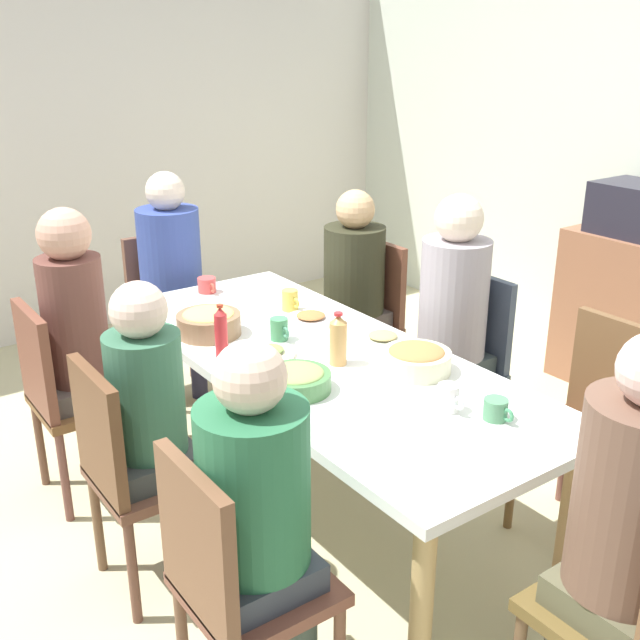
# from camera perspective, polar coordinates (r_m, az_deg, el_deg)

# --- Properties ---
(ground_plane) EXTENTS (6.48, 6.48, 0.00)m
(ground_plane) POSITION_cam_1_polar(r_m,az_deg,el_deg) (3.38, -0.00, -14.09)
(ground_plane) COLOR #BFB88D
(wall_left) EXTENTS (0.12, 5.04, 2.60)m
(wall_left) POSITION_cam_1_polar(r_m,az_deg,el_deg) (5.31, -18.03, 12.94)
(wall_left) COLOR silver
(wall_left) RESTS_ON ground_plane
(dining_table) EXTENTS (2.18, 0.88, 0.73)m
(dining_table) POSITION_cam_1_polar(r_m,az_deg,el_deg) (3.05, -0.00, -3.95)
(dining_table) COLOR white
(dining_table) RESTS_ON ground_plane
(chair_0) EXTENTS (0.40, 0.40, 0.90)m
(chair_0) POSITION_cam_1_polar(r_m,az_deg,el_deg) (4.30, -11.43, 1.05)
(chair_0) COLOR brown
(chair_0) RESTS_ON ground_plane
(person_0) EXTENTS (0.33, 0.33, 1.27)m
(person_0) POSITION_cam_1_polar(r_m,az_deg,el_deg) (4.15, -11.17, 4.02)
(person_0) COLOR #2F2F48
(person_0) RESTS_ON ground_plane
(chair_1) EXTENTS (0.40, 0.40, 0.90)m
(chair_1) POSITION_cam_1_polar(r_m,az_deg,el_deg) (2.23, -6.66, -18.86)
(chair_1) COLOR brown
(chair_1) RESTS_ON ground_plane
(person_1) EXTENTS (0.31, 0.31, 1.21)m
(person_1) POSITION_cam_1_polar(r_m,az_deg,el_deg) (2.14, -4.73, -13.61)
(person_1) COLOR #413D3C
(person_1) RESTS_ON ground_plane
(chair_2) EXTENTS (0.40, 0.40, 0.90)m
(chair_2) POSITION_cam_1_polar(r_m,az_deg,el_deg) (3.61, 10.66, -2.80)
(chair_2) COLOR #313C48
(chair_2) RESTS_ON ground_plane
(person_2) EXTENTS (0.31, 0.31, 1.29)m
(person_2) POSITION_cam_1_polar(r_m,az_deg,el_deg) (3.45, 9.91, 0.84)
(person_2) COLOR #454339
(person_2) RESTS_ON ground_plane
(person_3) EXTENTS (0.31, 0.31, 1.27)m
(person_3) POSITION_cam_1_polar(r_m,az_deg,el_deg) (2.18, 22.22, -13.59)
(person_3) COLOR brown
(person_3) RESTS_ON ground_plane
(chair_4) EXTENTS (0.40, 0.40, 0.90)m
(chair_4) POSITION_cam_1_polar(r_m,az_deg,el_deg) (4.10, 3.42, 0.46)
(chair_4) COLOR brown
(chair_4) RESTS_ON ground_plane
(person_4) EXTENTS (0.32, 0.32, 1.20)m
(person_4) POSITION_cam_1_polar(r_m,az_deg,el_deg) (3.98, 2.48, 3.07)
(person_4) COLOR brown
(person_4) RESTS_ON ground_plane
(chair_5) EXTENTS (0.40, 0.40, 0.90)m
(chair_5) POSITION_cam_1_polar(r_m,az_deg,el_deg) (2.78, -14.10, -10.62)
(chair_5) COLOR brown
(chair_5) RESTS_ON ground_plane
(person_5) EXTENTS (0.30, 0.30, 1.18)m
(person_5) POSITION_cam_1_polar(r_m,az_deg,el_deg) (2.72, -12.62, -6.80)
(person_5) COLOR #44364B
(person_5) RESTS_ON ground_plane
(chair_6) EXTENTS (0.40, 0.40, 0.90)m
(chair_6) POSITION_cam_1_polar(r_m,az_deg,el_deg) (3.20, 20.00, -6.91)
(chair_6) COLOR brown
(chair_6) RESTS_ON ground_plane
(chair_7) EXTENTS (0.40, 0.40, 0.90)m
(chair_7) POSITION_cam_1_polar(r_m,az_deg,el_deg) (3.40, -18.74, -5.12)
(chair_7) COLOR brown
(chair_7) RESTS_ON ground_plane
(person_7) EXTENTS (0.30, 0.30, 1.29)m
(person_7) POSITION_cam_1_polar(r_m,az_deg,el_deg) (3.33, -17.76, -0.84)
(person_7) COLOR brown
(person_7) RESTS_ON ground_plane
(plate_0) EXTENTS (0.21, 0.21, 0.04)m
(plate_0) POSITION_cam_1_polar(r_m,az_deg,el_deg) (3.02, -3.84, -2.47)
(plate_0) COLOR #EDE5C2
(plate_0) RESTS_ON dining_table
(plate_1) EXTENTS (0.22, 0.22, 0.04)m
(plate_1) POSITION_cam_1_polar(r_m,az_deg,el_deg) (3.16, 4.76, -1.39)
(plate_1) COLOR silver
(plate_1) RESTS_ON dining_table
(plate_2) EXTENTS (0.24, 0.24, 0.04)m
(plate_2) POSITION_cam_1_polar(r_m,az_deg,el_deg) (3.37, -0.69, 0.14)
(plate_2) COLOR white
(plate_2) RESTS_ON dining_table
(bowl_0) EXTENTS (0.25, 0.25, 0.09)m
(bowl_0) POSITION_cam_1_polar(r_m,az_deg,el_deg) (2.72, -1.81, -4.50)
(bowl_0) COLOR #477A45
(bowl_0) RESTS_ON dining_table
(bowl_1) EXTENTS (0.27, 0.27, 0.11)m
(bowl_1) POSITION_cam_1_polar(r_m,az_deg,el_deg) (3.24, -8.40, -0.16)
(bowl_1) COLOR #8F6748
(bowl_1) RESTS_ON dining_table
(bowl_2) EXTENTS (0.27, 0.27, 0.10)m
(bowl_2) POSITION_cam_1_polar(r_m,az_deg,el_deg) (2.89, 7.28, -2.94)
(bowl_2) COLOR beige
(bowl_2) RESTS_ON dining_table
(cup_0) EXTENTS (0.12, 0.08, 0.07)m
(cup_0) POSITION_cam_1_polar(r_m,az_deg,el_deg) (2.59, 13.16, -6.60)
(cup_0) COLOR #4D865E
(cup_0) RESTS_ON dining_table
(cup_1) EXTENTS (0.13, 0.09, 0.07)m
(cup_1) POSITION_cam_1_polar(r_m,az_deg,el_deg) (3.79, -8.48, 2.63)
(cup_1) COLOR #C84544
(cup_1) RESTS_ON dining_table
(cup_2) EXTENTS (0.11, 0.08, 0.10)m
(cup_2) POSITION_cam_1_polar(r_m,az_deg,el_deg) (3.50, -2.26, 1.50)
(cup_2) COLOR #DEC54F
(cup_2) RESTS_ON dining_table
(cup_3) EXTENTS (0.11, 0.07, 0.09)m
(cup_3) POSITION_cam_1_polar(r_m,az_deg,el_deg) (3.16, -3.09, -0.70)
(cup_3) COLOR #448C5B
(cup_3) RESTS_ON dining_table
(cup_4) EXTENTS (0.11, 0.07, 0.10)m
(cup_4) POSITION_cam_1_polar(r_m,az_deg,el_deg) (2.61, 9.68, -5.84)
(cup_4) COLOR white
(cup_4) RESTS_ON dining_table
(bottle_0) EXTENTS (0.05, 0.05, 0.23)m
(bottle_0) POSITION_cam_1_polar(r_m,az_deg,el_deg) (2.96, -7.47, -1.08)
(bottle_0) COLOR red
(bottle_0) RESTS_ON dining_table
(bottle_1) EXTENTS (0.07, 0.07, 0.21)m
(bottle_1) POSITION_cam_1_polar(r_m,az_deg,el_deg) (2.91, 1.38, -1.52)
(bottle_1) COLOR tan
(bottle_1) RESTS_ON dining_table
(side_cabinet) EXTENTS (0.70, 0.44, 0.90)m
(side_cabinet) POSITION_cam_1_polar(r_m,az_deg,el_deg) (4.65, 22.11, 0.57)
(side_cabinet) COLOR #915C41
(side_cabinet) RESTS_ON ground_plane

